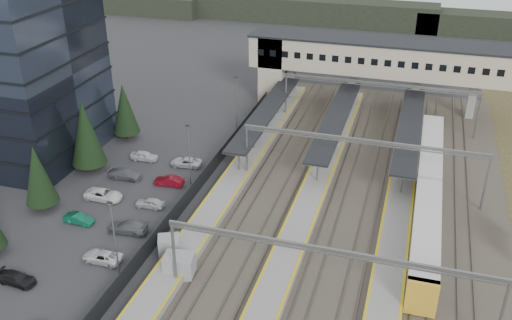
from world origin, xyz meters
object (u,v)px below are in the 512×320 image
(relay_cabin_near, at_px, (179,266))
(train, at_px, (428,193))
(relay_cabin_far, at_px, (169,245))
(footbridge, at_px, (358,59))

(relay_cabin_near, distance_m, train, 29.55)
(relay_cabin_near, distance_m, relay_cabin_far, 3.88)
(relay_cabin_near, relative_size, footbridge, 0.08)
(footbridge, xyz_separation_m, train, (12.30, -29.19, -5.97))
(relay_cabin_near, height_order, train, train)
(relay_cabin_near, xyz_separation_m, relay_cabin_far, (-2.45, 3.01, -0.19))
(footbridge, bearing_deg, relay_cabin_far, -105.14)
(relay_cabin_near, bearing_deg, relay_cabin_far, 129.20)
(footbridge, bearing_deg, relay_cabin_near, -101.50)
(train, bearing_deg, relay_cabin_far, -146.25)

